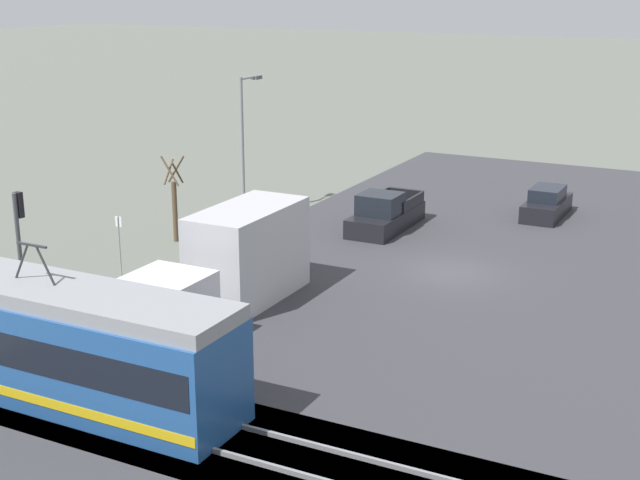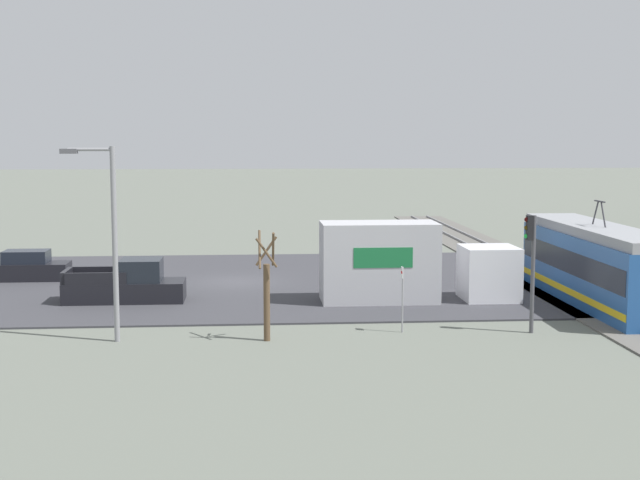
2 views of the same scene
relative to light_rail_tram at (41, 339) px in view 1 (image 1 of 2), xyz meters
name	(u,v)px [view 1 (image 1 of 2)]	position (x,y,z in m)	size (l,w,h in m)	color
ground_plane	(450,274)	(-7.09, -16.33, -1.77)	(320.00, 320.00, 0.00)	#60665B
road_surface	(450,273)	(-7.09, -16.33, -1.73)	(20.98, 49.87, 0.08)	#38383D
rail_bed	(247,446)	(-7.09, 0.00, -1.73)	(72.89, 4.40, 0.22)	#5B5954
light_rail_tram	(41,339)	(0.00, 0.00, 0.00)	(13.00, 2.82, 4.62)	#235193
box_truck	(231,266)	(-1.16, -8.54, -0.03)	(2.58, 9.00, 3.61)	silver
pickup_truck	(385,215)	(-1.99, -21.24, -0.97)	(2.09, 5.41, 1.93)	black
sedan_car_0	(547,204)	(-8.50, -27.33, -1.05)	(1.75, 4.34, 1.56)	black
traffic_light_pole	(20,235)	(5.57, -4.87, 1.23)	(0.28, 0.47, 4.57)	#47474C
street_tree	(175,203)	(6.10, -15.03, 0.10)	(0.98, 0.82, 4.11)	brown
street_lamp_near_crossing	(244,135)	(5.78, -20.80, 2.45)	(0.36, 1.95, 7.22)	gray
no_parking_sign	(119,240)	(5.09, -9.77, -0.22)	(0.32, 0.08, 2.58)	gray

